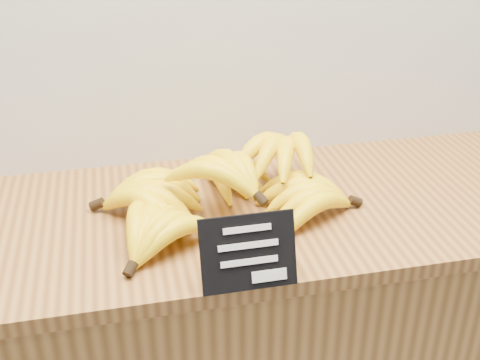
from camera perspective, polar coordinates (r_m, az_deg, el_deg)
The scene contains 3 objects.
counter_top at distance 1.25m, azimuth -0.49°, elevation -3.20°, with size 1.53×0.54×0.03m, color #97642E.
chalkboard_sign at distance 1.00m, azimuth 0.80°, elevation -6.90°, with size 0.16×0.01×0.13m, color black.
banana_pile at distance 1.21m, azimuth -1.57°, elevation -0.68°, with size 0.54×0.37×0.13m.
Camera 1 is at (-0.21, 1.70, 1.56)m, focal length 45.00 mm.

